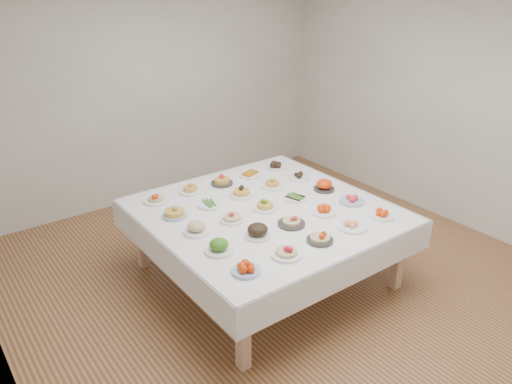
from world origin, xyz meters
TOP-DOWN VIEW (x-y plane):
  - room_envelope at (0.00, 0.00)m, footprint 5.02×5.02m
  - display_table at (-0.12, 0.01)m, footprint 2.19×2.19m
  - dish_0 at (-0.89, -0.76)m, footprint 0.22×0.22m
  - dish_1 at (-0.49, -0.76)m, footprint 0.25×0.25m
  - dish_2 at (-0.12, -0.75)m, footprint 0.22×0.22m
  - dish_3 at (0.27, -0.75)m, footprint 0.25×0.25m
  - dish_4 at (0.65, -0.76)m, footprint 0.22×0.22m
  - dish_5 at (-0.89, -0.38)m, footprint 0.23×0.23m
  - dish_6 at (-0.49, -0.37)m, footprint 0.24×0.24m
  - dish_7 at (-0.12, -0.38)m, footprint 0.25×0.25m
  - dish_8 at (0.27, -0.39)m, footprint 0.23×0.23m
  - dish_9 at (0.66, -0.37)m, footprint 0.24×0.24m
  - dish_10 at (-0.87, 0.00)m, footprint 0.23×0.23m
  - dish_11 at (-0.50, 0.00)m, footprint 0.22×0.22m
  - dish_12 at (-0.12, 0.01)m, footprint 0.23×0.23m
  - dish_13 at (0.26, 0.01)m, footprint 0.21×0.21m
  - dish_14 at (0.65, 0.01)m, footprint 0.21×0.21m
  - dish_15 at (-0.88, 0.39)m, footprint 0.22×0.22m
  - dish_16 at (-0.50, 0.39)m, footprint 0.23×0.23m
  - dish_17 at (-0.12, 0.40)m, footprint 0.23×0.23m
  - dish_18 at (0.27, 0.39)m, footprint 0.24×0.24m
  - dish_19 at (0.64, 0.39)m, footprint 0.23×0.23m
  - dish_20 at (-0.88, 0.78)m, footprint 0.24×0.24m
  - dish_21 at (-0.49, 0.78)m, footprint 0.22×0.22m
  - dish_22 at (-0.12, 0.77)m, footprint 0.23×0.23m
  - dish_23 at (0.26, 0.77)m, footprint 0.24×0.24m
  - dish_24 at (0.64, 0.78)m, footprint 0.24×0.24m

SIDE VIEW (x-z plane):
  - display_table at x=-0.12m, z-range 0.31..1.06m
  - dish_13 at x=0.26m, z-range 0.75..0.80m
  - dish_16 at x=-0.50m, z-range 0.75..0.80m
  - dish_9 at x=0.66m, z-range 0.74..0.84m
  - dish_4 at x=0.65m, z-range 0.74..0.84m
  - dish_23 at x=0.26m, z-range 0.74..0.84m
  - dish_3 at x=0.27m, z-range 0.74..0.84m
  - dish_8 at x=0.27m, z-range 0.74..0.84m
  - dish_0 at x=-0.89m, z-range 0.74..0.84m
  - dish_19 at x=0.64m, z-range 0.74..0.85m
  - dish_24 at x=0.64m, z-range 0.74..0.85m
  - dish_14 at x=0.65m, z-range 0.74..0.86m
  - dish_21 at x=-0.49m, z-range 0.74..0.86m
  - dish_20 at x=-0.88m, z-range 0.74..0.86m
  - dish_5 at x=-0.89m, z-range 0.74..0.87m
  - dish_2 at x=-0.12m, z-range 0.75..0.87m
  - dish_12 at x=-0.12m, z-range 0.74..0.87m
  - dish_18 at x=0.27m, z-range 0.74..0.87m
  - dish_10 at x=-0.87m, z-range 0.75..0.87m
  - dish_22 at x=-0.12m, z-range 0.74..0.88m
  - dish_11 at x=-0.50m, z-range 0.75..0.88m
  - dish_7 at x=-0.12m, z-range 0.75..0.88m
  - dish_15 at x=-0.88m, z-range 0.75..0.88m
  - dish_1 at x=-0.49m, z-range 0.75..0.88m
  - dish_17 at x=-0.12m, z-range 0.75..0.89m
  - dish_6 at x=-0.49m, z-range 0.75..0.89m
  - room_envelope at x=0.00m, z-range 0.43..3.24m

